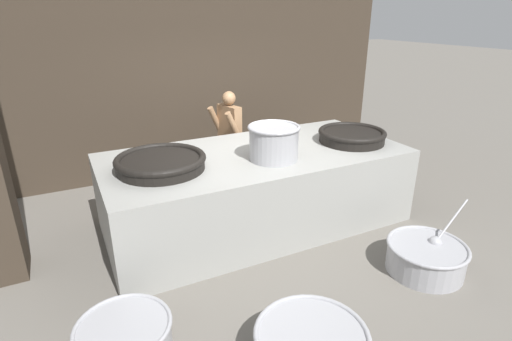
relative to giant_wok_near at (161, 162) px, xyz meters
name	(u,v)px	position (x,y,z in m)	size (l,w,h in m)	color
ground_plane	(256,221)	(1.27, 0.06, -1.13)	(60.00, 60.00, 0.00)	#666059
back_wall	(192,56)	(1.27, 2.54, 0.92)	(7.69, 0.24, 4.09)	#382D23
hearth_platform	(256,188)	(1.27, 0.06, -0.61)	(3.98, 1.86, 1.04)	gray
giant_wok_near	(161,162)	(0.00, 0.00, 0.00)	(1.06, 1.06, 0.17)	black
giant_wok_far	(352,135)	(2.69, -0.15, 0.00)	(0.95, 0.95, 0.18)	black
stock_pot	(274,142)	(1.35, -0.28, 0.14)	(0.65, 0.65, 0.44)	#9E9EA3
cook	(229,135)	(1.50, 1.49, -0.27)	(0.45, 0.63, 1.58)	#9E7551
prep_bowl_vegetables	(426,256)	(2.48, -1.83, -0.94)	(1.15, 0.89, 0.71)	#9E9EA3
prep_bowl_meat	(125,340)	(-0.79, -1.60, -0.92)	(0.81, 0.81, 0.37)	#9E9EA3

